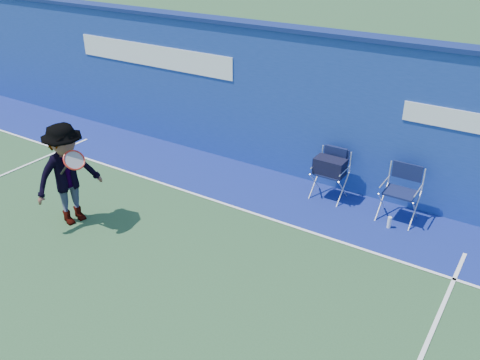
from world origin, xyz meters
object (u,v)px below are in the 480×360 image
Objects in this scene: directors_chair_left at (330,178)px; tennis_player at (68,174)px; directors_chair_right at (399,204)px; water_bottle at (389,223)px.

tennis_player is (-3.54, -3.32, 0.52)m from directors_chair_left.
directors_chair_right is (1.39, -0.07, -0.10)m from directors_chair_left.
tennis_player reaches higher than directors_chair_left.
directors_chair_right is 0.54× the size of tennis_player.
directors_chair_right is 4.62× the size of water_bottle.
directors_chair_right is 5.94m from tennis_player.
tennis_player reaches higher than water_bottle.
directors_chair_left is 0.53× the size of tennis_player.
tennis_player is (-4.93, -3.25, 0.62)m from directors_chair_right.
directors_chair_right reaches higher than water_bottle.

